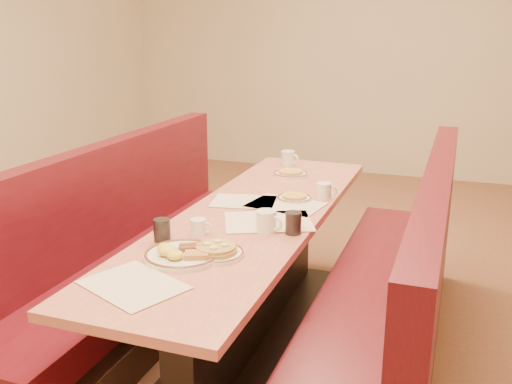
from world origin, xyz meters
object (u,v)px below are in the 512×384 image
(soda_tumbler_near, at_px, (162,230))
(soda_tumbler_mid, at_px, (293,223))
(eggs_plate, at_px, (181,254))
(coffee_mug_b, at_px, (199,227))
(coffee_mug_a, at_px, (267,221))
(booth_left, at_px, (134,263))
(coffee_mug_c, at_px, (324,190))
(diner_table, at_px, (253,280))
(coffee_mug_d, at_px, (288,158))
(booth_right, at_px, (393,304))
(pancake_plate, at_px, (216,251))

(soda_tumbler_near, relative_size, soda_tumbler_mid, 0.99)
(eggs_plate, xyz_separation_m, coffee_mug_b, (-0.05, 0.27, 0.02))
(eggs_plate, relative_size, coffee_mug_b, 3.13)
(coffee_mug_a, xyz_separation_m, coffee_mug_b, (-0.28, -0.15, -0.01))
(booth_left, xyz_separation_m, coffee_mug_b, (0.61, -0.39, 0.43))
(booth_left, xyz_separation_m, soda_tumbler_mid, (1.01, -0.22, 0.44))
(eggs_plate, relative_size, soda_tumbler_mid, 3.07)
(coffee_mug_c, bearing_deg, soda_tumbler_near, -138.34)
(diner_table, relative_size, coffee_mug_d, 18.83)
(coffee_mug_a, relative_size, coffee_mug_b, 1.32)
(coffee_mug_c, relative_size, soda_tumbler_mid, 1.10)
(coffee_mug_c, distance_m, coffee_mug_d, 0.79)
(booth_left, bearing_deg, soda_tumbler_near, -46.28)
(eggs_plate, xyz_separation_m, soda_tumbler_mid, (0.35, 0.44, 0.03))
(booth_left, relative_size, coffee_mug_c, 21.72)
(booth_left, distance_m, soda_tumbler_mid, 1.13)
(diner_table, distance_m, soda_tumbler_near, 0.71)
(coffee_mug_a, bearing_deg, booth_right, 35.54)
(coffee_mug_b, bearing_deg, soda_tumbler_mid, 11.87)
(eggs_plate, bearing_deg, soda_tumbler_near, 139.16)
(coffee_mug_a, bearing_deg, soda_tumbler_mid, 22.71)
(pancake_plate, distance_m, coffee_mug_c, 0.99)
(coffee_mug_b, xyz_separation_m, soda_tumbler_mid, (0.40, 0.17, 0.01))
(diner_table, xyz_separation_m, coffee_mug_c, (0.28, 0.38, 0.42))
(booth_right, bearing_deg, coffee_mug_d, 129.28)
(diner_table, bearing_deg, booth_left, 180.00)
(diner_table, distance_m, eggs_plate, 0.77)
(diner_table, distance_m, soda_tumbler_mid, 0.56)
(coffee_mug_d, bearing_deg, soda_tumbler_mid, -59.81)
(coffee_mug_a, bearing_deg, coffee_mug_c, 91.35)
(diner_table, height_order, eggs_plate, eggs_plate)
(diner_table, xyz_separation_m, coffee_mug_b, (-0.12, -0.39, 0.42))
(coffee_mug_b, xyz_separation_m, soda_tumbler_near, (-0.12, -0.12, 0.01))
(coffee_mug_c, bearing_deg, booth_right, -57.94)
(booth_left, height_order, coffee_mug_b, booth_left)
(coffee_mug_d, bearing_deg, coffee_mug_c, -46.18)
(booth_right, height_order, soda_tumbler_near, booth_right)
(coffee_mug_d, bearing_deg, coffee_mug_a, -65.12)
(diner_table, distance_m, coffee_mug_b, 0.58)
(booth_right, xyz_separation_m, eggs_plate, (-0.80, -0.66, 0.41))
(booth_right, bearing_deg, pancake_plate, -139.47)
(diner_table, relative_size, eggs_plate, 7.81)
(diner_table, bearing_deg, coffee_mug_d, 97.13)
(eggs_plate, bearing_deg, diner_table, 83.73)
(coffee_mug_d, bearing_deg, diner_table, -70.58)
(booth_left, bearing_deg, diner_table, 0.00)
(coffee_mug_d, bearing_deg, booth_left, -107.30)
(booth_right, relative_size, coffee_mug_c, 21.72)
(booth_left, height_order, eggs_plate, booth_left)
(coffee_mug_c, bearing_deg, eggs_plate, -126.64)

